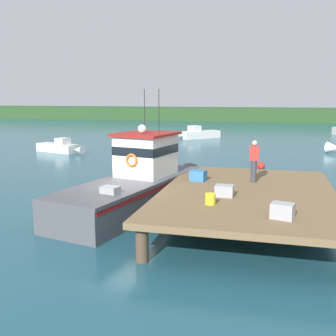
# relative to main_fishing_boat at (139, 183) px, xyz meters

# --- Properties ---
(ground_plane) EXTENTS (200.00, 200.00, 0.00)m
(ground_plane) POSITION_rel_main_fishing_boat_xyz_m (-0.33, -1.22, -1.01)
(ground_plane) COLOR #1E4C5B
(dock) EXTENTS (6.00, 9.00, 1.20)m
(dock) POSITION_rel_main_fishing_boat_xyz_m (4.47, -1.22, 0.07)
(dock) COLOR #4C3D2D
(dock) RESTS_ON ground
(main_fishing_boat) EXTENTS (4.24, 9.96, 4.80)m
(main_fishing_boat) POSITION_rel_main_fishing_boat_xyz_m (0.00, 0.00, 0.00)
(main_fishing_boat) COLOR #4C4C51
(main_fishing_boat) RESTS_ON ground
(crate_single_by_cleat) EXTENTS (0.62, 0.46, 0.38)m
(crate_single_by_cleat) POSITION_rel_main_fishing_boat_xyz_m (3.75, -2.19, 0.38)
(crate_single_by_cleat) COLOR #9E9EA3
(crate_single_by_cleat) RESTS_ON dock
(crate_single_far) EXTENTS (0.69, 0.58, 0.43)m
(crate_single_far) POSITION_rel_main_fishing_boat_xyz_m (5.57, -4.27, 0.41)
(crate_single_far) COLOR #9E9EA3
(crate_single_far) RESTS_ON dock
(crate_stack_near_edge) EXTENTS (0.68, 0.55, 0.41)m
(crate_stack_near_edge) POSITION_rel_main_fishing_boat_xyz_m (2.46, 0.09, 0.40)
(crate_stack_near_edge) COLOR #3370B2
(crate_stack_near_edge) RESTS_ON dock
(bait_bucket) EXTENTS (0.32, 0.32, 0.34)m
(bait_bucket) POSITION_rel_main_fishing_boat_xyz_m (3.44, -3.30, 0.36)
(bait_bucket) COLOR yellow
(bait_bucket) RESTS_ON dock
(deckhand_by_the_boat) EXTENTS (0.36, 0.22, 1.63)m
(deckhand_by_the_boat) POSITION_rel_main_fishing_boat_xyz_m (4.59, 0.34, 1.05)
(deckhand_by_the_boat) COLOR #383842
(deckhand_by_the_boat) RESTS_ON dock
(moored_boat_mid_harbor) EXTENTS (4.69, 2.25, 1.18)m
(moored_boat_mid_harbor) POSITION_rel_main_fishing_boat_xyz_m (-11.37, 13.88, -0.60)
(moored_boat_mid_harbor) COLOR silver
(moored_boat_mid_harbor) RESTS_ON ground
(moored_boat_near_channel) EXTENTS (4.71, 4.55, 1.39)m
(moored_boat_near_channel) POSITION_rel_main_fishing_boat_xyz_m (-2.49, 27.35, -0.53)
(moored_boat_near_channel) COLOR silver
(moored_boat_near_channel) RESTS_ON ground
(mooring_buoy_inshore) EXTENTS (0.37, 0.37, 0.37)m
(mooring_buoy_inshore) POSITION_rel_main_fishing_boat_xyz_m (1.24, 6.87, -0.82)
(mooring_buoy_inshore) COLOR silver
(mooring_buoy_inshore) RESTS_ON ground
(mooring_buoy_outer) EXTENTS (0.49, 0.49, 0.49)m
(mooring_buoy_outer) POSITION_rel_main_fishing_boat_xyz_m (4.67, 9.88, -0.76)
(mooring_buoy_outer) COLOR red
(mooring_buoy_outer) RESTS_ON ground
(far_shoreline) EXTENTS (120.00, 8.00, 2.40)m
(far_shoreline) POSITION_rel_main_fishing_boat_xyz_m (-0.33, 60.78, 0.19)
(far_shoreline) COLOR #284723
(far_shoreline) RESTS_ON ground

